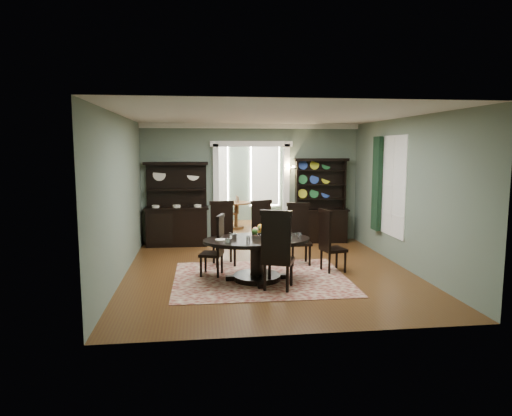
{
  "coord_description": "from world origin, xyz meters",
  "views": [
    {
      "loc": [
        -1.32,
        -8.52,
        2.4
      ],
      "look_at": [
        -0.18,
        0.6,
        1.18
      ],
      "focal_mm": 32.0,
      "sensor_mm": 36.0,
      "label": 1
    }
  ],
  "objects_px": {
    "sideboard": "(177,216)",
    "welsh_dresser": "(321,212)",
    "parlor_table": "(236,211)",
    "dining_table": "(257,251)"
  },
  "relations": [
    {
      "from": "sideboard",
      "to": "welsh_dresser",
      "type": "height_order",
      "value": "welsh_dresser"
    },
    {
      "from": "sideboard",
      "to": "dining_table",
      "type": "bearing_deg",
      "value": -62.83
    },
    {
      "from": "welsh_dresser",
      "to": "parlor_table",
      "type": "xyz_separation_m",
      "value": [
        -2.01,
        2.18,
        -0.26
      ]
    },
    {
      "from": "dining_table",
      "to": "sideboard",
      "type": "xyz_separation_m",
      "value": [
        -1.58,
        3.26,
        0.18
      ]
    },
    {
      "from": "welsh_dresser",
      "to": "parlor_table",
      "type": "bearing_deg",
      "value": 136.79
    },
    {
      "from": "sideboard",
      "to": "welsh_dresser",
      "type": "bearing_deg",
      "value": 1.46
    },
    {
      "from": "dining_table",
      "to": "parlor_table",
      "type": "xyz_separation_m",
      "value": [
        0.06,
        5.45,
        -0.02
      ]
    },
    {
      "from": "sideboard",
      "to": "welsh_dresser",
      "type": "xyz_separation_m",
      "value": [
        3.65,
        0.01,
        0.06
      ]
    },
    {
      "from": "sideboard",
      "to": "welsh_dresser",
      "type": "distance_m",
      "value": 3.65
    },
    {
      "from": "welsh_dresser",
      "to": "dining_table",
      "type": "bearing_deg",
      "value": -118.17
    }
  ]
}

